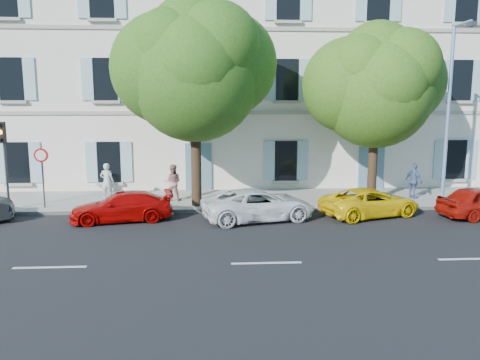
{
  "coord_description": "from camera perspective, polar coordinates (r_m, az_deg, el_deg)",
  "views": [
    {
      "loc": [
        -1.5,
        -16.58,
        4.47
      ],
      "look_at": [
        -0.4,
        2.0,
        1.4
      ],
      "focal_mm": 35.0,
      "sensor_mm": 36.0,
      "label": 1
    }
  ],
  "objects": [
    {
      "name": "tree_right",
      "position": [
        21.23,
        16.24,
        10.28
      ],
      "size": [
        4.85,
        4.85,
        7.47
      ],
      "color": "#3A2819",
      "rests_on": "sidewalk"
    },
    {
      "name": "road_sign",
      "position": [
        20.9,
        -23.01,
        1.68
      ],
      "size": [
        0.58,
        0.09,
        2.49
      ],
      "color": "#383A3D",
      "rests_on": "sidewalk"
    },
    {
      "name": "building",
      "position": [
        26.87,
        -0.2,
        12.63
      ],
      "size": [
        28.0,
        7.0,
        12.0
      ],
      "primitive_type": "cube",
      "color": "white",
      "rests_on": "ground"
    },
    {
      "name": "pedestrian_a",
      "position": [
        21.86,
        -15.9,
        -0.17
      ],
      "size": [
        0.63,
        0.44,
        1.67
      ],
      "primitive_type": "imported",
      "rotation": [
        0.0,
        0.0,
        3.08
      ],
      "color": "silver",
      "rests_on": "sidewalk"
    },
    {
      "name": "kerb",
      "position": [
        19.43,
        1.12,
        -3.7
      ],
      "size": [
        36.0,
        0.16,
        0.16
      ],
      "primitive_type": "cube",
      "color": "#9E998E",
      "rests_on": "ground"
    },
    {
      "name": "pedestrian_b",
      "position": [
        21.08,
        -8.22,
        -0.3
      ],
      "size": [
        0.84,
        0.68,
        1.64
      ],
      "primitive_type": "imported",
      "rotation": [
        0.0,
        0.0,
        3.06
      ],
      "color": "tan",
      "rests_on": "sidewalk"
    },
    {
      "name": "car_red_coupe",
      "position": [
        18.46,
        -14.22,
        -3.16
      ],
      "size": [
        4.07,
        2.22,
        1.12
      ],
      "primitive_type": "imported",
      "rotation": [
        0.0,
        0.0,
        4.89
      ],
      "color": "#A90604",
      "rests_on": "ground"
    },
    {
      "name": "sidewalk",
      "position": [
        21.54,
        0.66,
        -2.41
      ],
      "size": [
        36.0,
        4.5,
        0.15
      ],
      "primitive_type": "cube",
      "color": "#A09E96",
      "rests_on": "ground"
    },
    {
      "name": "ground",
      "position": [
        17.24,
        1.71,
        -5.67
      ],
      "size": [
        90.0,
        90.0,
        0.0
      ],
      "primitive_type": "plane",
      "color": "black"
    },
    {
      "name": "car_yellow_supercar",
      "position": [
        19.37,
        15.57,
        -2.63
      ],
      "size": [
        4.42,
        3.05,
        1.12
      ],
      "primitive_type": "imported",
      "rotation": [
        0.0,
        0.0,
        1.89
      ],
      "color": "yellow",
      "rests_on": "ground"
    },
    {
      "name": "pedestrian_c",
      "position": [
        22.77,
        20.42,
        -0.11
      ],
      "size": [
        0.72,
        1.02,
        1.61
      ],
      "primitive_type": "imported",
      "rotation": [
        0.0,
        0.0,
        1.96
      ],
      "color": "slate",
      "rests_on": "sidewalk"
    },
    {
      "name": "tree_left",
      "position": [
        19.66,
        -5.53,
        12.51
      ],
      "size": [
        5.43,
        5.43,
        8.41
      ],
      "color": "#3A2819",
      "rests_on": "sidewalk"
    },
    {
      "name": "street_lamp",
      "position": [
        21.58,
        24.27,
        8.32
      ],
      "size": [
        0.24,
        1.59,
        7.48
      ],
      "color": "#7293BF",
      "rests_on": "sidewalk"
    },
    {
      "name": "car_white_coupe",
      "position": [
        18.03,
        2.31,
        -3.02
      ],
      "size": [
        4.72,
        2.98,
        1.21
      ],
      "primitive_type": "imported",
      "rotation": [
        0.0,
        0.0,
        1.81
      ],
      "color": "white",
      "rests_on": "ground"
    },
    {
      "name": "traffic_light",
      "position": [
        20.97,
        -26.91,
        3.63
      ],
      "size": [
        0.29,
        0.41,
        3.59
      ],
      "color": "#383A3D",
      "rests_on": "sidewalk"
    }
  ]
}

